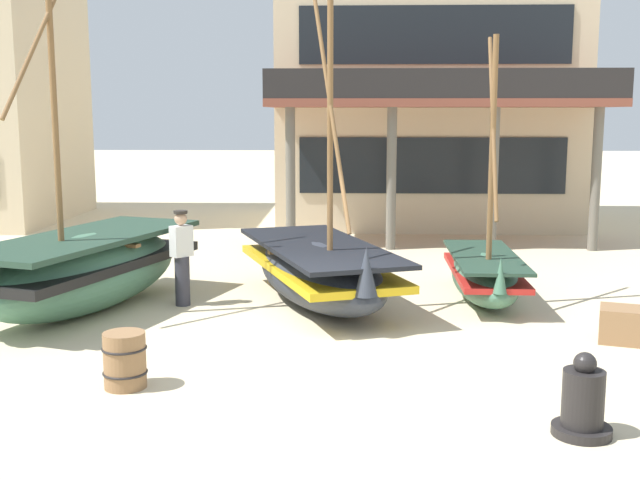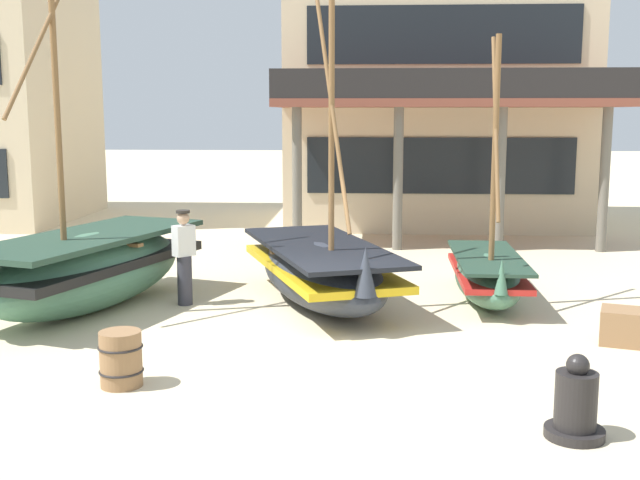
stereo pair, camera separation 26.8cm
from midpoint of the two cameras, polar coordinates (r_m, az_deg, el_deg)
ground_plane at (r=11.66m, az=-0.85°, el=-7.60°), size 120.00×120.00×0.00m
fishing_boat_near_left at (r=14.09m, az=-17.09°, el=-2.00°), size 3.17×5.13×6.58m
fishing_boat_centre_large at (r=14.00m, az=-0.59°, el=-2.22°), size 3.29×5.05×5.69m
fishing_boat_far_right at (r=14.59m, az=11.25°, el=-2.39°), size 1.22×3.52×4.68m
fisherman_by_hull at (r=14.07m, az=-10.47°, el=-1.35°), size 0.41×0.41×1.68m
capstan_winch at (r=8.86m, az=17.58°, el=-11.14°), size 0.63×0.63×0.90m
wooden_barrel at (r=10.17m, az=-14.63°, el=-8.38°), size 0.56×0.56×0.70m
cargo_crate at (r=12.55m, az=20.32°, el=-5.74°), size 0.78×0.78×0.52m
harbor_building_main at (r=24.74m, az=7.20°, el=9.78°), size 9.05×8.65×7.30m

